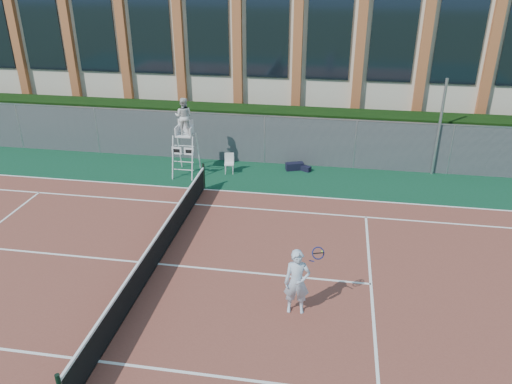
% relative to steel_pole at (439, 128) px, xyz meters
% --- Properties ---
extents(ground, '(120.00, 120.00, 0.00)m').
position_rel_steel_pole_xyz_m(ground, '(-9.37, -8.70, -2.08)').
color(ground, '#233814').
extents(apron, '(36.00, 20.00, 0.01)m').
position_rel_steel_pole_xyz_m(apron, '(-9.37, -7.70, -2.07)').
color(apron, '#0E3E20').
rests_on(apron, ground).
extents(tennis_court, '(23.77, 10.97, 0.02)m').
position_rel_steel_pole_xyz_m(tennis_court, '(-9.37, -8.70, -2.06)').
color(tennis_court, brown).
rests_on(tennis_court, apron).
extents(tennis_net, '(0.10, 11.30, 1.10)m').
position_rel_steel_pole_xyz_m(tennis_net, '(-9.37, -8.70, -1.54)').
color(tennis_net, black).
rests_on(tennis_net, ground).
extents(fence, '(40.00, 0.06, 2.20)m').
position_rel_steel_pole_xyz_m(fence, '(-9.37, 0.10, -0.98)').
color(fence, '#595E60').
rests_on(fence, ground).
extents(hedge, '(40.00, 1.40, 2.20)m').
position_rel_steel_pole_xyz_m(hedge, '(-9.37, 1.30, -0.98)').
color(hedge, black).
rests_on(hedge, ground).
extents(building, '(45.00, 10.60, 8.22)m').
position_rel_steel_pole_xyz_m(building, '(-9.37, 9.25, 2.07)').
color(building, beige).
rests_on(building, ground).
extents(steel_pole, '(0.12, 0.12, 4.16)m').
position_rel_steel_pole_xyz_m(steel_pole, '(0.00, 0.00, 0.00)').
color(steel_pole, '#9EA0A5').
rests_on(steel_pole, ground).
extents(umpire_chair, '(0.94, 1.45, 3.38)m').
position_rel_steel_pole_xyz_m(umpire_chair, '(-10.51, -1.65, 0.39)').
color(umpire_chair, white).
rests_on(umpire_chair, ground).
extents(plastic_chair, '(0.46, 0.46, 0.86)m').
position_rel_steel_pole_xyz_m(plastic_chair, '(-8.71, -1.26, -1.56)').
color(plastic_chair, silver).
rests_on(plastic_chair, apron).
extents(sports_bag_near, '(0.83, 0.55, 0.33)m').
position_rel_steel_pole_xyz_m(sports_bag_near, '(-5.93, -0.53, -1.90)').
color(sports_bag_near, black).
rests_on(sports_bag_near, apron).
extents(sports_bag_far, '(0.61, 0.49, 0.23)m').
position_rel_steel_pole_xyz_m(sports_bag_far, '(-5.49, -0.54, -1.96)').
color(sports_bag_far, black).
rests_on(sports_bag_far, apron).
extents(tennis_player, '(1.04, 0.71, 1.84)m').
position_rel_steel_pole_xyz_m(tennis_player, '(-4.99, -10.24, -1.12)').
color(tennis_player, silver).
rests_on(tennis_player, tennis_court).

